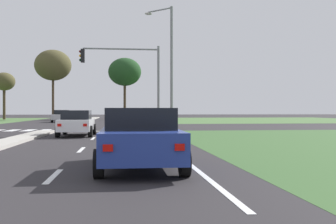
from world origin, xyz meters
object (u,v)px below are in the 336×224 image
object	(u,v)px
street_lamp_second	(169,61)
car_silver_fourth	(61,116)
traffic_signal_near_right	(130,72)
treeline_fourth	(125,72)
car_white_third	(77,123)
treeline_third	(53,65)
car_blue_near	(139,137)
car_maroon_second	(131,121)
treeline_second	(4,82)

from	to	relation	value
street_lamp_second	car_silver_fourth	bearing A→B (deg)	116.43
traffic_signal_near_right	treeline_fourth	bearing A→B (deg)	90.31
traffic_signal_near_right	treeline_fourth	world-z (taller)	treeline_fourth
car_white_third	car_silver_fourth	xyz separation A→B (m)	(-4.82, 26.72, 0.01)
traffic_signal_near_right	treeline_third	bearing A→B (deg)	108.17
car_blue_near	car_maroon_second	bearing A→B (deg)	89.55
street_lamp_second	car_maroon_second	bearing A→B (deg)	-140.94
street_lamp_second	car_white_third	bearing A→B (deg)	-139.41
car_blue_near	street_lamp_second	size ratio (longest dim) A/B	0.51
treeline_second	street_lamp_second	bearing A→B (deg)	-59.57
car_white_third	car_silver_fourth	world-z (taller)	car_silver_fourth
traffic_signal_near_right	car_maroon_second	bearing A→B (deg)	-89.84
street_lamp_second	treeline_fourth	world-z (taller)	treeline_fourth
car_blue_near	treeline_second	bearing A→B (deg)	108.85
car_blue_near	traffic_signal_near_right	bearing A→B (deg)	89.63
treeline_fourth	street_lamp_second	bearing A→B (deg)	-85.51
car_white_third	treeline_fourth	distance (m)	43.54
traffic_signal_near_right	street_lamp_second	xyz separation A→B (m)	(2.77, -0.25, 0.76)
car_blue_near	traffic_signal_near_right	world-z (taller)	traffic_signal_near_right
treeline_second	car_maroon_second	bearing A→B (deg)	-64.16
car_maroon_second	car_white_third	distance (m)	4.26
traffic_signal_near_right	treeline_second	bearing A→B (deg)	117.33
car_blue_near	car_maroon_second	size ratio (longest dim) A/B	0.99
car_silver_fourth	traffic_signal_near_right	distance (m)	23.09
car_silver_fourth	treeline_third	size ratio (longest dim) A/B	0.42
street_lamp_second	treeline_third	size ratio (longest dim) A/B	0.84
car_silver_fourth	treeline_fourth	size ratio (longest dim) A/B	0.44
street_lamp_second	treeline_second	size ratio (longest dim) A/B	1.20
car_maroon_second	treeline_fourth	world-z (taller)	treeline_fourth
car_maroon_second	treeline_third	distance (m)	38.58
car_blue_near	treeline_fourth	bearing A→B (deg)	90.08
traffic_signal_near_right	treeline_second	distance (m)	41.76
car_blue_near	traffic_signal_near_right	distance (m)	19.01
car_silver_fourth	treeline_fourth	world-z (taller)	treeline_fourth
traffic_signal_near_right	treeline_fourth	xyz separation A→B (m)	(-0.20, 37.54, 3.49)
car_blue_near	car_white_third	xyz separation A→B (m)	(-3.04, 13.36, -0.03)
car_silver_fourth	treeline_second	xyz separation A→B (m)	(-11.17, 15.69, 5.14)
car_white_third	treeline_second	size ratio (longest dim) A/B	0.59
car_blue_near	car_maroon_second	xyz separation A→B (m)	(0.13, 16.20, -0.03)
car_maroon_second	treeline_fourth	bearing A→B (deg)	90.30
car_silver_fourth	treeline_third	xyz separation A→B (m)	(-3.07, 12.31, 7.51)
car_white_third	car_maroon_second	bearing A→B (deg)	41.86
car_silver_fourth	street_lamp_second	xyz separation A→B (m)	(10.75, -21.63, 4.23)
car_maroon_second	traffic_signal_near_right	bearing A→B (deg)	90.16
treeline_second	car_silver_fourth	bearing A→B (deg)	-54.55
car_silver_fourth	treeline_second	bearing A→B (deg)	-54.55
car_maroon_second	treeline_second	size ratio (longest dim) A/B	0.61
car_silver_fourth	traffic_signal_near_right	world-z (taller)	traffic_signal_near_right
car_maroon_second	treeline_fourth	xyz separation A→B (m)	(-0.21, 40.03, 6.97)
car_maroon_second	treeline_second	world-z (taller)	treeline_second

